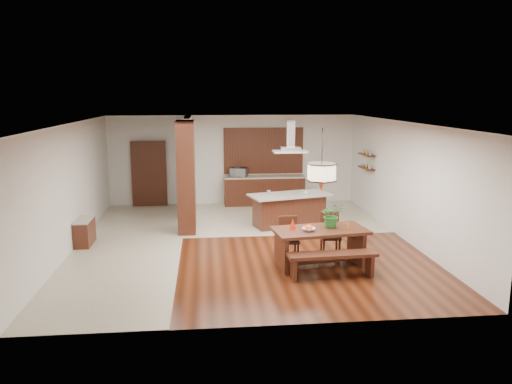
{
  "coord_description": "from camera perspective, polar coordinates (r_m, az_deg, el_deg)",
  "views": [
    {
      "loc": [
        -0.9,
        -11.68,
        3.55
      ],
      "look_at": [
        0.3,
        0.0,
        1.25
      ],
      "focal_mm": 35.0,
      "sensor_mm": 36.0,
      "label": 1
    }
  ],
  "objects": [
    {
      "name": "partition_stub",
      "position": [
        15.14,
        -7.71,
        3.0
      ],
      "size": [
        0.18,
        2.4,
        2.9
      ],
      "primitive_type": "cube",
      "color": "silver",
      "rests_on": "ground"
    },
    {
      "name": "fruit_bowl",
      "position": [
        10.29,
        6.03,
        -4.26
      ],
      "size": [
        0.34,
        0.34,
        0.06
      ],
      "primitive_type": "imported",
      "rotation": [
        0.0,
        0.0,
        -0.36
      ],
      "color": "beige",
      "rests_on": "dining_table"
    },
    {
      "name": "dining_chair_left",
      "position": [
        10.95,
        3.81,
        -5.32
      ],
      "size": [
        0.41,
        0.41,
        0.93
      ],
      "primitive_type": null,
      "rotation": [
        0.0,
        0.0,
        0.01
      ],
      "color": "#32170E",
      "rests_on": "ground"
    },
    {
      "name": "island_cup",
      "position": [
        13.54,
        5.74,
        -0.08
      ],
      "size": [
        0.12,
        0.12,
        0.09
      ],
      "primitive_type": "imported",
      "rotation": [
        0.0,
        0.0,
        -0.07
      ],
      "color": "silver",
      "rests_on": "kitchen_island"
    },
    {
      "name": "hallway_doorway",
      "position": [
        16.37,
        -12.11,
        2.05
      ],
      "size": [
        1.1,
        0.2,
        2.1
      ],
      "primitive_type": "cube",
      "color": "#32170E",
      "rests_on": "ground"
    },
    {
      "name": "shelf_upper",
      "position": [
        15.16,
        12.56,
        4.18
      ],
      "size": [
        0.26,
        0.9,
        0.04
      ],
      "primitive_type": "cube",
      "color": "#32170E",
      "rests_on": "room_shell"
    },
    {
      "name": "microwave",
      "position": [
        16.07,
        -1.98,
        2.28
      ],
      "size": [
        0.6,
        0.5,
        0.29
      ],
      "primitive_type": "imported",
      "rotation": [
        0.0,
        0.0,
        -0.33
      ],
      "color": "silver",
      "rests_on": "rear_counter"
    },
    {
      "name": "tile_hallway",
      "position": [
        12.35,
        -14.3,
        -5.96
      ],
      "size": [
        2.5,
        9.0,
        0.01
      ],
      "primitive_type": "cube",
      "color": "beige",
      "rests_on": "ground"
    },
    {
      "name": "pendant_lantern",
      "position": [
        10.19,
        7.53,
        3.63
      ],
      "size": [
        0.64,
        0.64,
        1.31
      ],
      "primitive_type": null,
      "color": "beige",
      "rests_on": "room_shell"
    },
    {
      "name": "foliage_plant",
      "position": [
        10.59,
        8.65,
        -2.61
      ],
      "size": [
        0.51,
        0.45,
        0.52
      ],
      "primitive_type": "imported",
      "rotation": [
        0.0,
        0.0,
        0.09
      ],
      "color": "#246C29",
      "rests_on": "dining_table"
    },
    {
      "name": "gold_ornament",
      "position": [
        10.54,
        10.4,
        -3.89
      ],
      "size": [
        0.08,
        0.08,
        0.11
      ],
      "primitive_type": "cylinder",
      "rotation": [
        0.0,
        0.0,
        0.08
      ],
      "color": "gold",
      "rests_on": "dining_table"
    },
    {
      "name": "dining_bench",
      "position": [
        10.02,
        8.7,
        -8.27
      ],
      "size": [
        1.79,
        0.47,
        0.5
      ],
      "primitive_type": null,
      "rotation": [
        0.0,
        0.0,
        0.05
      ],
      "color": "#32170E",
      "rests_on": "ground"
    },
    {
      "name": "dining_chair_right",
      "position": [
        11.26,
        8.51,
        -4.83
      ],
      "size": [
        0.46,
        0.46,
        0.97
      ],
      "primitive_type": null,
      "rotation": [
        0.0,
        0.0,
        -0.07
      ],
      "color": "#32170E",
      "rests_on": "ground"
    },
    {
      "name": "dining_table",
      "position": [
        10.53,
        7.31,
        -5.33
      ],
      "size": [
        2.04,
        1.22,
        0.8
      ],
      "rotation": [
        0.0,
        0.0,
        0.14
      ],
      "color": "#32170E",
      "rests_on": "ground"
    },
    {
      "name": "kitchen_island",
      "position": [
        13.68,
        3.82,
        -2.0
      ],
      "size": [
        2.35,
        1.48,
        0.9
      ],
      "rotation": [
        0.0,
        0.0,
        0.27
      ],
      "color": "#32170E",
      "rests_on": "ground"
    },
    {
      "name": "room_shell",
      "position": [
        11.81,
        -1.45,
        3.84
      ],
      "size": [
        9.0,
        9.04,
        2.92
      ],
      "color": "#361609",
      "rests_on": "ground"
    },
    {
      "name": "partition_pier",
      "position": [
        13.06,
        -7.98,
        1.72
      ],
      "size": [
        0.45,
        1.0,
        2.9
      ],
      "primitive_type": "cube",
      "color": "#32170E",
      "rests_on": "ground"
    },
    {
      "name": "kitchen_window",
      "position": [
        16.35,
        0.85,
        4.76
      ],
      "size": [
        2.6,
        0.08,
        1.5
      ],
      "primitive_type": "cube",
      "color": "brown",
      "rests_on": "room_shell"
    },
    {
      "name": "range_hood",
      "position": [
        13.37,
        3.93,
        6.4
      ],
      "size": [
        0.9,
        0.55,
        0.87
      ],
      "primitive_type": null,
      "color": "silver",
      "rests_on": "room_shell"
    },
    {
      "name": "tile_kitchen",
      "position": [
        14.77,
        2.68,
        -2.82
      ],
      "size": [
        5.5,
        4.0,
        0.01
      ],
      "primitive_type": "cube",
      "color": "beige",
      "rests_on": "ground"
    },
    {
      "name": "napkin_cone",
      "position": [
        10.37,
        4.21,
        -3.66
      ],
      "size": [
        0.17,
        0.17,
        0.23
      ],
      "primitive_type": "cone",
      "rotation": [
        0.0,
        0.0,
        0.18
      ],
      "color": "red",
      "rests_on": "dining_table"
    },
    {
      "name": "hallway_console",
      "position": [
        12.65,
        -19.01,
        -4.35
      ],
      "size": [
        0.37,
        0.88,
        0.63
      ],
      "primitive_type": "cube",
      "color": "#32170E",
      "rests_on": "ground"
    },
    {
      "name": "shelf_lower",
      "position": [
        15.21,
        12.49,
        2.69
      ],
      "size": [
        0.26,
        0.9,
        0.04
      ],
      "primitive_type": "cube",
      "color": "#32170E",
      "rests_on": "room_shell"
    },
    {
      "name": "soffit_band",
      "position": [
        11.74,
        -1.47,
        7.83
      ],
      "size": [
        8.0,
        9.0,
        0.02
      ],
      "primitive_type": "cube",
      "color": "#402110",
      "rests_on": "room_shell"
    },
    {
      "name": "rear_counter",
      "position": [
        16.29,
        0.94,
        0.19
      ],
      "size": [
        2.6,
        0.62,
        0.95
      ],
      "color": "#32170E",
      "rests_on": "ground"
    }
  ]
}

